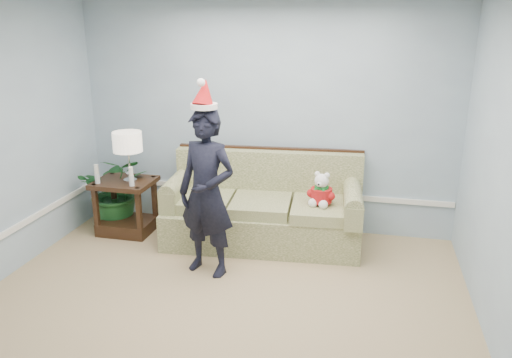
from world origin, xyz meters
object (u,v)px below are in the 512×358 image
at_px(houseplant, 117,190).
at_px(teddy_bear, 321,193).
at_px(sofa, 263,210).
at_px(side_table, 127,212).
at_px(man, 207,193).
at_px(table_lamp, 128,144).

distance_m(houseplant, teddy_bear, 2.55).
xyz_separation_m(sofa, side_table, (-1.66, -0.14, -0.11)).
relative_size(sofa, houseplant, 2.47).
height_order(sofa, man, man).
distance_m(man, teddy_bear, 1.30).
relative_size(man, teddy_bear, 4.44).
xyz_separation_m(side_table, table_lamp, (0.10, -0.03, 0.86)).
distance_m(sofa, houseplant, 1.86).
relative_size(houseplant, teddy_bear, 2.42).
bearing_deg(sofa, teddy_bear, -16.12).
bearing_deg(table_lamp, houseplant, 147.17).
xyz_separation_m(sofa, man, (-0.38, -0.87, 0.48)).
xyz_separation_m(side_table, teddy_bear, (2.33, -0.00, 0.42)).
relative_size(side_table, houseplant, 0.74).
distance_m(table_lamp, teddy_bear, 2.28).
relative_size(table_lamp, houseplant, 0.65).
bearing_deg(side_table, table_lamp, -15.24).
distance_m(sofa, teddy_bear, 0.75).
height_order(side_table, houseplant, houseplant).
bearing_deg(man, table_lamp, 164.10).
bearing_deg(table_lamp, sofa, 6.05).
height_order(sofa, houseplant, sofa).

